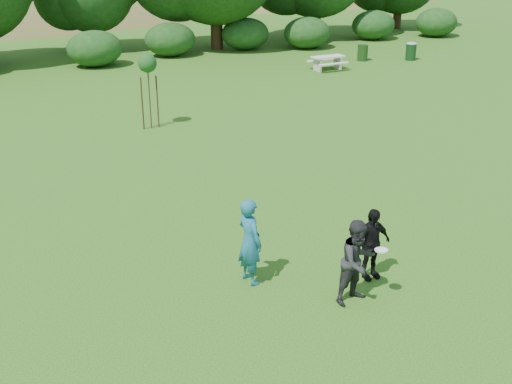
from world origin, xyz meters
TOP-DOWN VIEW (x-y plane):
  - ground at (0.00, 0.00)m, footprint 120.00×120.00m
  - player_teal at (-1.23, 0.90)m, footprint 0.55×0.76m
  - player_grey at (0.36, -0.79)m, footprint 0.97×0.81m
  - player_black at (1.18, -0.15)m, footprint 0.96×0.40m
  - trash_can_near at (15.93, 20.52)m, footprint 0.60×0.60m
  - frisbee at (0.75, -1.03)m, footprint 0.27×0.27m
  - sapling at (0.59, 13.01)m, footprint 0.70×0.70m
  - picnic_table at (12.66, 19.17)m, footprint 1.80×1.48m
  - trash_can_lidded at (18.55, 19.38)m, footprint 0.60×0.60m

SIDE VIEW (x-z plane):
  - ground at x=0.00m, z-range 0.00..0.00m
  - trash_can_near at x=15.93m, z-range 0.00..0.90m
  - picnic_table at x=12.66m, z-range 0.14..0.90m
  - trash_can_lidded at x=18.55m, z-range 0.02..1.07m
  - player_black at x=1.18m, z-range 0.00..1.63m
  - player_grey at x=0.36m, z-range 0.00..1.80m
  - player_teal at x=-1.23m, z-range 0.00..1.93m
  - frisbee at x=0.75m, z-range 1.16..1.20m
  - sapling at x=0.59m, z-range 0.99..3.84m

